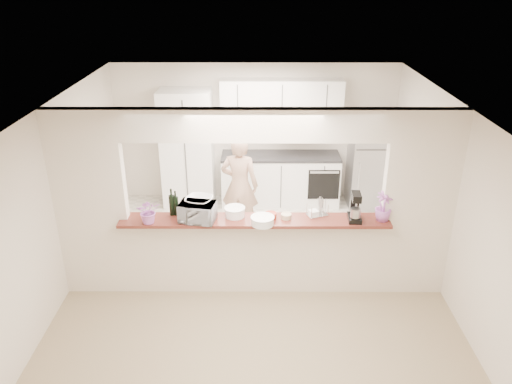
{
  "coord_description": "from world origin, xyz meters",
  "views": [
    {
      "loc": [
        0.04,
        -5.63,
        3.99
      ],
      "look_at": [
        0.02,
        0.3,
        1.31
      ],
      "focal_mm": 35.0,
      "sensor_mm": 36.0,
      "label": 1
    }
  ],
  "objects_px": {
    "person": "(240,186)",
    "toaster_oven": "(197,212)",
    "refrigerator": "(371,161)",
    "stand_mixer": "(355,208)"
  },
  "relations": [
    {
      "from": "refrigerator",
      "to": "toaster_oven",
      "type": "xyz_separation_m",
      "value": [
        -2.76,
        -2.75,
        0.36
      ]
    },
    {
      "from": "person",
      "to": "toaster_oven",
      "type": "bearing_deg",
      "value": 86.02
    },
    {
      "from": "refrigerator",
      "to": "person",
      "type": "bearing_deg",
      "value": -155.27
    },
    {
      "from": "person",
      "to": "refrigerator",
      "type": "bearing_deg",
      "value": -143.91
    },
    {
      "from": "toaster_oven",
      "to": "stand_mixer",
      "type": "xyz_separation_m",
      "value": [
        1.96,
        0.03,
        0.05
      ]
    },
    {
      "from": "refrigerator",
      "to": "toaster_oven",
      "type": "bearing_deg",
      "value": -135.09
    },
    {
      "from": "toaster_oven",
      "to": "person",
      "type": "xyz_separation_m",
      "value": [
        0.46,
        1.69,
        -0.39
      ]
    },
    {
      "from": "refrigerator",
      "to": "person",
      "type": "distance_m",
      "value": 2.53
    },
    {
      "from": "stand_mixer",
      "to": "toaster_oven",
      "type": "bearing_deg",
      "value": -179.07
    },
    {
      "from": "refrigerator",
      "to": "stand_mixer",
      "type": "relative_size",
      "value": 4.55
    }
  ]
}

